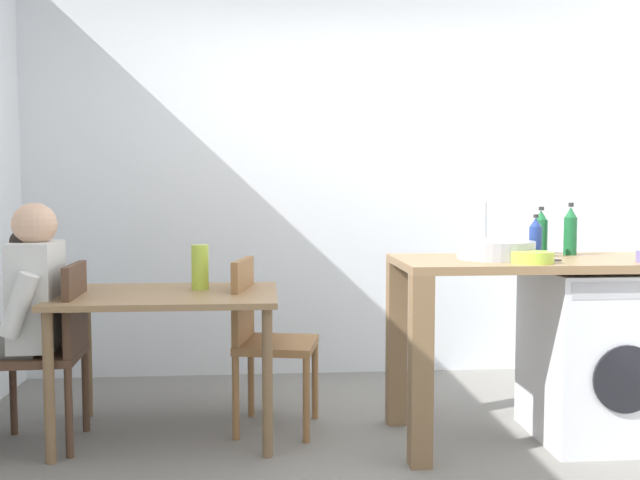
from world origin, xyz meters
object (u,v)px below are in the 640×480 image
Objects in this scene: mixing_bowl at (532,256)px; chair_opposite at (263,333)px; bottle_squat_brown at (541,233)px; vase at (200,267)px; washing_machine at (595,354)px; dining_table at (169,311)px; bottle_tall_green at (535,238)px; seated_person at (19,311)px; chair_person_seat at (54,344)px; bottle_clear_small at (570,231)px.

chair_opposite is at bearing 159.62° from mixing_bowl.
bottle_squat_brown reaches higher than vase.
washing_machine is 0.69m from bottle_squat_brown.
dining_table is 1.90m from bottle_tall_green.
seated_person is 2.59m from bottle_tall_green.
chair_person_seat is at bearing -70.22° from chair_opposite.
vase is (0.70, 0.20, 0.35)m from chair_person_seat.
mixing_bowl is at bearing -133.12° from bottle_clear_small.
vase is at bearing 171.30° from washing_machine.
washing_machine is (2.86, -0.10, -0.24)m from seated_person.
seated_person reaches higher than bottle_squat_brown.
chair_person_seat is at bearing -90.00° from seated_person.
seated_person is at bearing 173.00° from mixing_bowl.
dining_table is at bearing 179.30° from bottle_clear_small.
bottle_squat_brown is at bearing -1.37° from vase.
mixing_bowl reaches higher than dining_table.
bottle_clear_small is at bearing -91.30° from chair_person_seat.
mixing_bowl reaches higher than washing_machine.
dining_table is 5.61× the size of mixing_bowl.
washing_machine reaches higher than dining_table.
chair_opposite is 1.58m from bottle_squat_brown.
chair_person_seat is 3.26× the size of bottle_clear_small.
dining_table is 0.71m from seated_person.
seated_person is at bearing -176.56° from bottle_squat_brown.
bottle_tall_green reaches higher than mixing_bowl.
seated_person is at bearing 90.00° from chair_person_seat.
bottle_squat_brown reaches higher than chair_person_seat.
vase is at bearing -79.42° from seated_person.
seated_person is 2.83m from bottle_clear_small.
mixing_bowl is at bearing -13.10° from dining_table.
bottle_tall_green reaches higher than washing_machine.
bottle_tall_green is 0.31m from mixing_bowl.
chair_person_seat is at bearing -176.52° from bottle_squat_brown.
bottle_clear_small reaches higher than washing_machine.
dining_table is at bearing 166.90° from mixing_bowl.
bottle_tall_green is (2.57, -0.03, 0.35)m from seated_person.
washing_machine is 0.70m from mixing_bowl.
seated_person is (-0.71, -0.10, 0.03)m from dining_table.
dining_table is at bearing -71.49° from chair_opposite.
chair_person_seat is 3.56× the size of bottle_squat_brown.
bottle_clear_small reaches higher than chair_opposite.
vase is at bearing 33.69° from dining_table.
chair_opposite is 1.70m from washing_machine.
seated_person reaches higher than washing_machine.
seated_person reaches higher than vase.
chair_person_seat and chair_opposite have the same top height.
bottle_squat_brown is at bearing 1.65° from dining_table.
washing_machine is at bearing -94.89° from seated_person.
mixing_bowl is (2.28, -0.31, 0.44)m from chair_person_seat.
bottle_tall_green is at bearing 166.00° from washing_machine.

